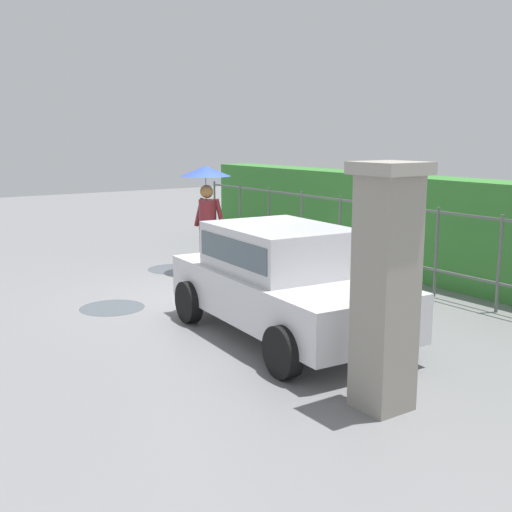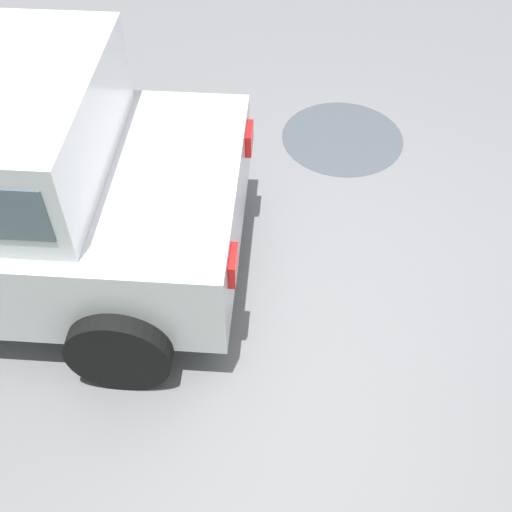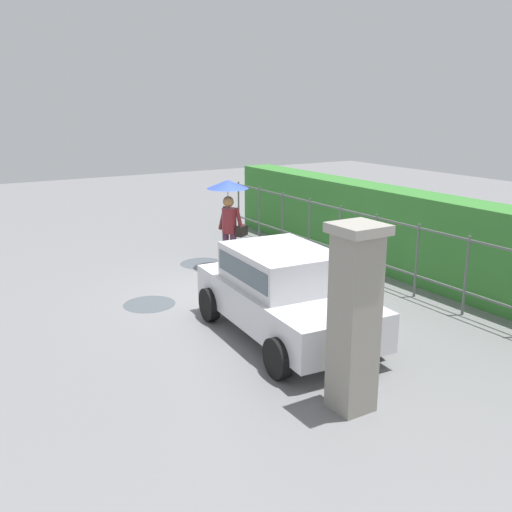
% 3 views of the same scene
% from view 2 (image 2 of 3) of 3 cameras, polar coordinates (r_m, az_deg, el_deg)
% --- Properties ---
extents(ground_plane, '(40.00, 40.00, 0.00)m').
position_cam_2_polar(ground_plane, '(4.22, 5.28, -4.53)').
color(ground_plane, slate).
extents(puddle_near, '(1.01, 1.01, 0.00)m').
position_cam_2_polar(puddle_near, '(5.52, 7.63, 10.33)').
color(puddle_near, '#4C545B').
rests_on(puddle_near, ground).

